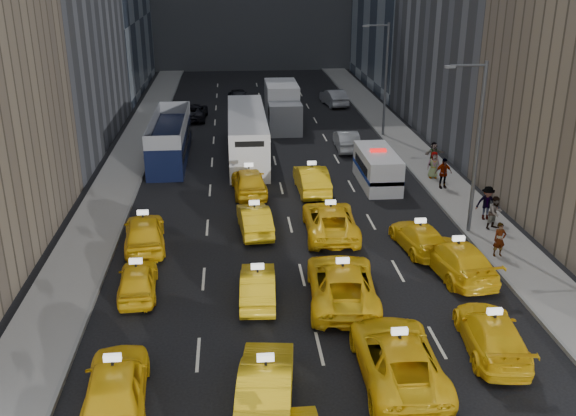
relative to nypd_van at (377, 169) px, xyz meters
name	(u,v)px	position (x,y,z in m)	size (l,w,h in m)	color
ground	(327,381)	(-6.17, -20.16, -1.07)	(160.00, 160.00, 0.00)	black
sidewalk_west	(125,168)	(-16.67, 4.84, -1.00)	(3.00, 90.00, 0.15)	gray
sidewalk_east	(421,160)	(4.33, 4.84, -1.00)	(3.00, 90.00, 0.15)	gray
curb_west	(146,167)	(-15.22, 4.84, -0.98)	(0.15, 90.00, 0.18)	slate
curb_east	(401,160)	(2.88, 4.84, -0.98)	(0.15, 90.00, 0.18)	slate
streetlight_near	(476,143)	(3.02, -8.16, 3.85)	(2.15, 0.22, 9.00)	#595B60
streetlight_far	(385,76)	(3.02, 11.84, 3.85)	(2.15, 0.22, 9.00)	#595B60
taxi_4	(116,386)	(-13.13, -20.92, -0.24)	(1.97, 4.90, 1.67)	yellow
taxi_5	(266,384)	(-8.33, -21.23, -0.27)	(1.69, 4.84, 1.59)	yellow
taxi_6	(398,357)	(-3.73, -20.12, -0.27)	(2.67, 5.79, 1.61)	yellow
taxi_7	(492,334)	(0.12, -18.86, -0.35)	(2.02, 4.96, 1.44)	yellow
taxi_8	(138,280)	(-13.42, -13.35, -0.39)	(1.61, 4.01, 1.37)	yellow
taxi_9	(258,286)	(-8.28, -14.32, -0.39)	(1.45, 4.16, 1.37)	yellow
taxi_10	(342,283)	(-4.75, -14.68, -0.24)	(2.76, 6.00, 1.67)	yellow
taxi_11	(456,258)	(0.89, -12.68, -0.29)	(2.19, 5.39, 1.56)	yellow
taxi_12	(144,232)	(-13.69, -8.47, -0.23)	(1.98, 4.92, 1.67)	yellow
taxi_13	(255,219)	(-8.12, -7.01, -0.34)	(1.54, 4.42, 1.46)	yellow
taxi_14	(330,220)	(-4.19, -7.64, -0.28)	(2.62, 5.68, 1.58)	yellow
taxi_15	(419,237)	(-0.06, -9.92, -0.40)	(1.87, 4.61, 1.34)	yellow
taxi_16	(249,181)	(-8.22, -1.08, -0.23)	(1.98, 4.91, 1.67)	yellow
taxi_17	(312,179)	(-4.35, -0.99, -0.24)	(1.75, 5.03, 1.66)	yellow
nypd_van	(377,169)	(0.00, 0.00, 0.00)	(2.29, 5.57, 2.37)	white
double_decker	(170,139)	(-13.63, 6.87, 0.45)	(3.29, 10.74, 3.08)	black
city_bus	(247,135)	(-8.10, 7.03, 0.55)	(3.93, 12.89, 3.28)	silver
box_truck	(283,106)	(-4.78, 15.91, 0.70)	(3.23, 8.00, 3.58)	silver
misc_car_0	(347,140)	(-0.53, 8.16, -0.33)	(1.57, 4.51, 1.49)	#ADB1B5
misc_car_1	(193,112)	(-12.62, 19.19, -0.36)	(2.34, 5.08, 1.41)	black
misc_car_2	(288,96)	(-3.42, 25.53, -0.37)	(1.95, 4.80, 1.39)	slate
misc_car_3	(238,96)	(-8.46, 25.54, -0.29)	(1.85, 4.59, 1.56)	black
misc_car_4	(334,97)	(0.97, 23.97, -0.27)	(1.69, 4.84, 1.60)	#97999E
pedestrian_0	(499,240)	(3.47, -11.29, -0.07)	(0.62, 0.41, 1.70)	gray
pedestrian_1	(495,213)	(4.57, -8.00, -0.02)	(0.87, 0.48, 1.80)	gray
pedestrian_2	(487,203)	(4.63, -6.69, 0.03)	(1.23, 0.51, 1.91)	gray
pedestrian_3	(443,173)	(3.88, -1.38, 0.04)	(1.13, 0.51, 1.92)	gray
pedestrian_4	(434,165)	(3.88, 0.60, -0.04)	(0.86, 0.47, 1.76)	gray
pedestrian_5	(434,154)	(4.73, 3.35, -0.11)	(1.51, 0.43, 1.63)	gray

